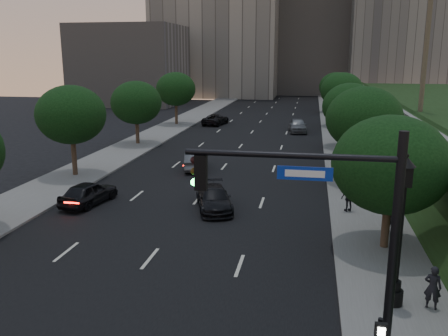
% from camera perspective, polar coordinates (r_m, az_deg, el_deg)
% --- Properties ---
extents(ground, '(160.00, 160.00, 0.00)m').
position_cam_1_polar(ground, '(17.43, -14.54, -17.22)').
color(ground, black).
rests_on(ground, ground).
extents(road_surface, '(16.00, 140.00, 0.02)m').
position_cam_1_polar(road_surface, '(44.86, 1.64, 2.17)').
color(road_surface, black).
rests_on(road_surface, ground).
extents(sidewalk_right, '(4.50, 140.00, 0.15)m').
position_cam_1_polar(sidewalk_right, '(44.47, 14.81, 1.71)').
color(sidewalk_right, slate).
rests_on(sidewalk_right, ground).
extents(sidewalk_left, '(4.50, 140.00, 0.15)m').
position_cam_1_polar(sidewalk_left, '(47.48, -10.69, 2.65)').
color(sidewalk_left, slate).
rests_on(sidewalk_left, ground).
extents(parapet_wall, '(0.35, 90.00, 0.70)m').
position_cam_1_polar(parapet_wall, '(42.25, 19.77, 6.65)').
color(parapet_wall, slate).
rests_on(parapet_wall, embankment).
extents(office_block_left, '(26.00, 20.00, 32.00)m').
position_cam_1_polar(office_block_left, '(107.74, -0.66, 17.28)').
color(office_block_left, gray).
rests_on(office_block_left, ground).
extents(office_block_mid, '(22.00, 18.00, 26.00)m').
position_cam_1_polar(office_block_mid, '(115.55, 10.49, 15.31)').
color(office_block_mid, gray).
rests_on(office_block_mid, ground).
extents(office_block_right, '(20.00, 22.00, 36.00)m').
position_cam_1_polar(office_block_right, '(111.21, 20.35, 17.40)').
color(office_block_right, gray).
rests_on(office_block_right, ground).
extents(office_block_filler, '(18.00, 16.00, 14.00)m').
position_cam_1_polar(office_block_filler, '(89.68, -11.17, 12.06)').
color(office_block_filler, gray).
rests_on(office_block_filler, ground).
extents(tree_right_a, '(5.20, 5.20, 6.24)m').
position_cam_1_polar(tree_right_a, '(22.28, 19.41, 0.37)').
color(tree_right_a, '#38281C').
rests_on(tree_right_a, ground).
extents(tree_right_b, '(5.20, 5.20, 6.74)m').
position_cam_1_polar(tree_right_b, '(33.93, 16.50, 5.69)').
color(tree_right_b, '#38281C').
rests_on(tree_right_b, ground).
extents(tree_right_c, '(5.20, 5.20, 6.24)m').
position_cam_1_polar(tree_right_c, '(46.85, 14.91, 7.17)').
color(tree_right_c, '#38281C').
rests_on(tree_right_c, ground).
extents(tree_right_d, '(5.20, 5.20, 6.74)m').
position_cam_1_polar(tree_right_d, '(60.73, 14.00, 9.03)').
color(tree_right_d, '#38281C').
rests_on(tree_right_d, ground).
extents(tree_right_e, '(5.20, 5.20, 6.24)m').
position_cam_1_polar(tree_right_e, '(75.71, 13.35, 9.48)').
color(tree_right_e, '#38281C').
rests_on(tree_right_e, ground).
extents(tree_left_b, '(5.00, 5.00, 6.71)m').
position_cam_1_polar(tree_left_b, '(36.04, -17.93, 6.11)').
color(tree_left_b, '#38281C').
rests_on(tree_left_b, ground).
extents(tree_left_c, '(5.00, 5.00, 6.34)m').
position_cam_1_polar(tree_left_c, '(47.85, -10.53, 7.74)').
color(tree_left_c, '#38281C').
rests_on(tree_left_c, ground).
extents(tree_left_d, '(5.00, 5.00, 6.71)m').
position_cam_1_polar(tree_left_d, '(61.05, -5.82, 9.43)').
color(tree_left_d, '#38281C').
rests_on(tree_left_d, ground).
extents(traffic_signal_mast, '(5.68, 0.56, 7.00)m').
position_cam_1_polar(traffic_signal_mast, '(12.89, 14.77, -10.31)').
color(traffic_signal_mast, black).
rests_on(traffic_signal_mast, ground).
extents(street_lamp, '(0.64, 0.64, 5.62)m').
position_cam_1_polar(street_lamp, '(17.50, 20.36, -7.95)').
color(street_lamp, black).
rests_on(street_lamp, ground).
extents(sedan_near_left, '(2.44, 4.46, 1.44)m').
position_cam_1_polar(sedan_near_left, '(29.57, -15.98, -2.89)').
color(sedan_near_left, black).
rests_on(sedan_near_left, ground).
extents(sedan_mid_left, '(2.45, 4.73, 1.48)m').
position_cam_1_polar(sedan_mid_left, '(37.30, -3.44, 0.99)').
color(sedan_mid_left, '#4E5155').
rests_on(sedan_mid_left, ground).
extents(sedan_far_left, '(3.05, 5.23, 1.37)m').
position_cam_1_polar(sedan_far_left, '(61.35, -1.01, 5.86)').
color(sedan_far_left, black).
rests_on(sedan_far_left, ground).
extents(sedan_near_right, '(3.15, 4.87, 1.31)m').
position_cam_1_polar(sedan_near_right, '(27.52, -1.22, -3.70)').
color(sedan_near_right, black).
rests_on(sedan_near_right, ground).
extents(sedan_far_right, '(2.45, 4.97, 1.63)m').
position_cam_1_polar(sedan_far_right, '(55.96, 8.84, 5.10)').
color(sedan_far_right, slate).
rests_on(sedan_far_right, ground).
extents(pedestrian_a, '(0.66, 0.53, 1.57)m').
position_cam_1_polar(pedestrian_a, '(18.39, 23.83, -12.99)').
color(pedestrian_a, black).
rests_on(pedestrian_a, sidewalk_right).
extents(pedestrian_b, '(0.92, 0.80, 1.59)m').
position_cam_1_polar(pedestrian_b, '(25.16, 19.52, -5.47)').
color(pedestrian_b, black).
rests_on(pedestrian_b, sidewalk_right).
extents(pedestrian_c, '(1.03, 0.75, 1.62)m').
position_cam_1_polar(pedestrian_c, '(27.62, 14.82, -3.44)').
color(pedestrian_c, black).
rests_on(pedestrian_c, sidewalk_right).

